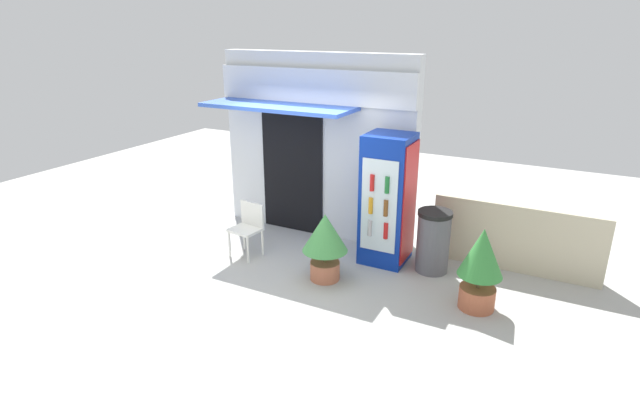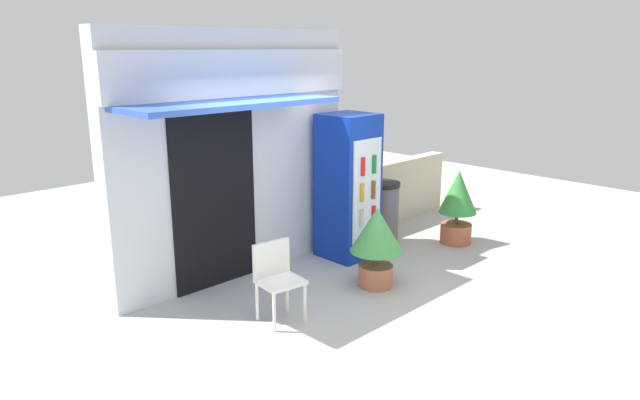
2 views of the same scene
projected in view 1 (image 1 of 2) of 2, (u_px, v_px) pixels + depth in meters
ground at (278, 272)px, 7.31m from camera, size 16.00×16.00×0.00m
storefront_building at (315, 143)px, 8.27m from camera, size 3.41×1.12×3.03m
drink_cooler at (388, 200)px, 7.38m from camera, size 0.68×0.72×1.96m
plastic_chair at (248, 225)px, 7.73m from camera, size 0.49×0.44×0.84m
potted_plant_near_shop at (325, 239)px, 6.93m from camera, size 0.64×0.64×0.98m
potted_plant_curbside at (481, 263)px, 6.19m from camera, size 0.56×0.56×1.09m
trash_bin at (433, 241)px, 7.23m from camera, size 0.49×0.49×0.93m
stone_boundary_wall at (516, 237)px, 7.26m from camera, size 2.38×0.22×1.01m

